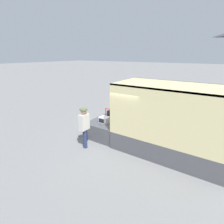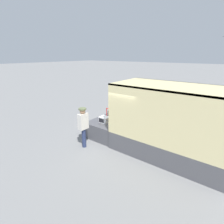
% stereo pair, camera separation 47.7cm
% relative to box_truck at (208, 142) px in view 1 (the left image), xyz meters
% --- Properties ---
extents(ground_plane, '(160.00, 160.00, 0.00)m').
position_rel_box_truck_xyz_m(ground_plane, '(-3.61, -0.00, -0.87)').
color(ground_plane, gray).
extents(box_truck, '(6.24, 2.19, 2.86)m').
position_rel_box_truck_xyz_m(box_truck, '(0.00, 0.00, 0.00)').
color(box_truck, white).
rests_on(box_truck, ground).
extents(tailgate_deck, '(1.59, 2.08, 0.79)m').
position_rel_box_truck_xyz_m(tailgate_deck, '(-4.41, -0.00, -0.48)').
color(tailgate_deck, '#4C4C51').
rests_on(tailgate_deck, ground).
extents(microwave, '(0.47, 0.39, 0.29)m').
position_rel_box_truck_xyz_m(microwave, '(-4.44, -0.37, 0.06)').
color(microwave, white).
rests_on(microwave, tailgate_deck).
extents(portable_generator, '(0.71, 0.44, 0.52)m').
position_rel_box_truck_xyz_m(portable_generator, '(-4.42, 0.42, 0.12)').
color(portable_generator, black).
rests_on(portable_generator, tailgate_deck).
extents(worker_person, '(0.32, 0.44, 1.81)m').
position_rel_box_truck_xyz_m(worker_person, '(-4.54, -1.67, 0.25)').
color(worker_person, navy).
rests_on(worker_person, ground).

